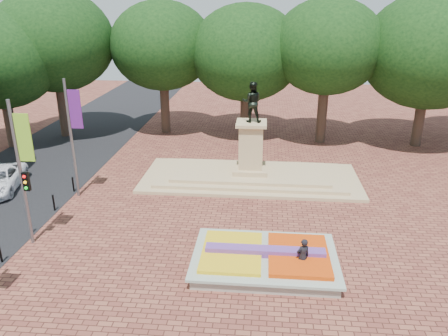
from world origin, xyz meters
name	(u,v)px	position (x,y,z in m)	size (l,w,h in m)	color
ground	(244,242)	(0.00, 0.00, 0.00)	(90.00, 90.00, 0.00)	brown
asphalt_street	(8,189)	(-15.00, 5.00, 0.01)	(9.00, 90.00, 0.02)	black
flower_bed	(265,259)	(1.03, -2.00, 0.38)	(6.30, 4.30, 0.91)	gray
monument	(250,167)	(0.00, 8.00, 0.88)	(14.00, 6.00, 6.40)	tan
tree_row_back	(285,58)	(2.33, 18.00, 6.67)	(44.80, 8.80, 10.43)	#34281C
banner_poles	(19,170)	(-10.08, -1.31, 3.88)	(0.88, 11.17, 7.00)	slate
bollard_row	(16,237)	(-10.70, -1.50, 0.53)	(0.12, 13.12, 0.98)	black
pedestrian	(303,257)	(2.59, -2.40, 0.83)	(0.61, 0.40, 1.67)	black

